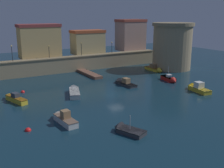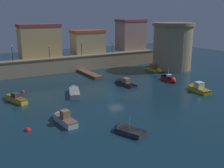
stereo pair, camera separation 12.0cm
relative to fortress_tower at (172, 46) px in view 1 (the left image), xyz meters
name	(u,v)px [view 1 (the left image)]	position (x,y,z in m)	size (l,w,h in m)	color
ground_plane	(116,94)	(-24.06, -12.53, -5.88)	(128.88, 128.88, 0.00)	#112D3D
quay_wall	(69,64)	(-24.06, 9.99, -4.00)	(50.31, 2.38, 3.73)	#9E8966
old_town_backdrop	(69,40)	(-22.31, 13.38, 1.35)	(48.51, 5.44, 8.76)	tan
fortress_tower	(172,46)	(0.00, 0.00, 0.00)	(10.39, 10.39, 11.64)	#9E8966
pier_dock	(89,74)	(-21.40, 4.03, -5.59)	(1.96, 9.83, 0.70)	brown
quay_lamp_0	(12,51)	(-37.00, 9.99, 0.16)	(0.32, 0.32, 3.48)	black
quay_lamp_1	(49,49)	(-28.75, 9.99, -0.14)	(0.32, 0.32, 2.97)	black
quay_lamp_2	(81,47)	(-20.56, 9.99, 0.03)	(0.32, 0.32, 3.26)	black
quay_lamp_3	(112,45)	(-11.85, 9.99, -0.17)	(0.32, 0.32, 2.92)	black
moored_boat_0	(123,82)	(-19.16, -7.03, -5.52)	(2.05, 6.48, 2.06)	#333338
moored_boat_1	(74,91)	(-30.28, -8.44, -5.44)	(3.83, 6.98, 1.57)	silver
moored_boat_2	(63,118)	(-36.52, -19.82, -5.33)	(1.89, 5.80, 2.07)	silver
moored_boat_4	(197,88)	(-9.96, -17.94, -5.34)	(2.46, 5.91, 2.27)	gold
moored_boat_5	(14,98)	(-40.33, -7.45, -5.36)	(2.96, 6.43, 1.62)	gold
moored_boat_6	(155,69)	(-5.37, -0.13, -5.36)	(1.72, 6.31, 2.05)	gold
moored_boat_7	(125,130)	(-31.13, -26.49, -5.59)	(3.22, 4.53, 2.86)	#333338
moored_boat_8	(170,79)	(-9.31, -10.01, -5.41)	(2.58, 5.19, 3.47)	red
mooring_buoy_0	(28,131)	(-41.22, -20.21, -5.88)	(0.78, 0.78, 0.78)	red
mooring_buoy_1	(23,92)	(-37.99, -2.86, -5.88)	(0.72, 0.72, 0.72)	red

